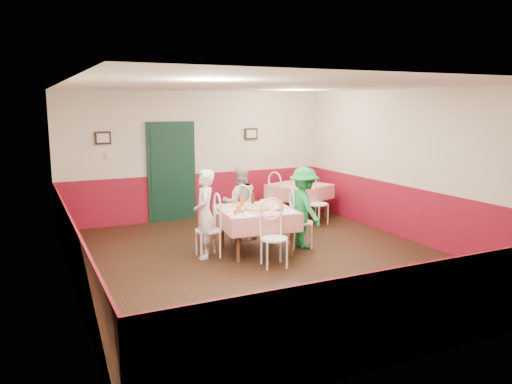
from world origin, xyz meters
name	(u,v)px	position (x,y,z in m)	size (l,w,h in m)	color
floor	(268,260)	(0.00, 0.00, 0.00)	(7.00, 7.00, 0.00)	black
ceiling	(269,86)	(0.00, 0.00, 2.80)	(7.00, 7.00, 0.00)	white
back_wall	(197,156)	(0.00, 3.50, 1.40)	(6.00, 0.10, 2.80)	beige
front_wall	(433,222)	(0.00, -3.50, 1.40)	(6.00, 0.10, 2.80)	beige
left_wall	(68,190)	(-3.00, 0.00, 1.40)	(0.10, 7.00, 2.80)	beige
right_wall	(414,166)	(3.00, 0.00, 1.40)	(0.10, 7.00, 2.80)	beige
wainscot_back	(198,196)	(0.00, 3.48, 0.50)	(6.00, 0.03, 1.00)	maroon
wainscot_front	(427,310)	(0.00, -3.48, 0.50)	(6.00, 0.03, 1.00)	maroon
wainscot_left	(74,254)	(-2.98, 0.00, 0.50)	(0.03, 7.00, 1.00)	maroon
wainscot_right	(410,214)	(2.98, 0.00, 0.50)	(0.03, 7.00, 1.00)	maroon
door	(172,173)	(-0.60, 3.45, 1.05)	(0.96, 0.06, 2.10)	black
picture_left	(103,138)	(-2.00, 3.45, 1.85)	(0.32, 0.03, 0.26)	black
picture_right	(251,134)	(1.30, 3.45, 1.85)	(0.32, 0.03, 0.26)	black
thermostat	(109,155)	(-1.90, 3.45, 1.50)	(0.10, 0.03, 0.10)	white
main_table	(256,231)	(0.04, 0.54, 0.38)	(1.22, 1.22, 0.77)	red
second_table	(299,201)	(2.04, 2.49, 0.38)	(1.12, 1.12, 0.77)	red
chair_left	(208,230)	(-0.81, 0.63, 0.45)	(0.42, 0.42, 0.90)	white
chair_right	(301,222)	(0.88, 0.45, 0.45)	(0.42, 0.42, 0.90)	white
chair_far	(241,216)	(0.13, 1.39, 0.45)	(0.42, 0.42, 0.90)	white
chair_near	(274,239)	(-0.05, -0.30, 0.45)	(0.42, 0.42, 0.90)	white
chair_second_a	(269,201)	(1.29, 2.49, 0.45)	(0.42, 0.42, 0.90)	white
chair_second_b	(317,204)	(2.04, 1.74, 0.45)	(0.42, 0.42, 0.90)	white
pizza	(257,209)	(0.03, 0.49, 0.77)	(0.40, 0.40, 0.03)	#B74723
plate_left	(231,210)	(-0.40, 0.59, 0.77)	(0.25, 0.25, 0.01)	white
plate_right	(280,207)	(0.46, 0.47, 0.77)	(0.25, 0.25, 0.01)	white
plate_far	(249,204)	(0.08, 0.93, 0.77)	(0.25, 0.25, 0.01)	white
glass_a	(239,210)	(-0.38, 0.32, 0.83)	(0.07, 0.07, 0.13)	#BF7219
glass_b	(281,205)	(0.40, 0.31, 0.83)	(0.08, 0.08, 0.14)	#BF7219
glass_c	(242,201)	(-0.05, 0.93, 0.83)	(0.08, 0.08, 0.14)	#BF7219
beer_bottle	(253,198)	(0.15, 0.92, 0.87)	(0.06, 0.06, 0.23)	#381C0A
shaker_a	(242,213)	(-0.40, 0.15, 0.81)	(0.04, 0.04, 0.09)	silver
shaker_b	(244,213)	(-0.39, 0.11, 0.81)	(0.04, 0.04, 0.09)	silver
shaker_c	(235,213)	(-0.48, 0.22, 0.81)	(0.04, 0.04, 0.09)	#B23319
menu_left	(243,215)	(-0.37, 0.18, 0.76)	(0.30, 0.40, 0.00)	white
menu_right	(286,211)	(0.38, 0.12, 0.76)	(0.30, 0.40, 0.00)	white
wallet	(280,210)	(0.31, 0.21, 0.77)	(0.11, 0.09, 0.02)	black
diner_left	(205,214)	(-0.86, 0.64, 0.73)	(0.54, 0.35, 1.47)	gray
diner_far	(240,202)	(0.13, 1.44, 0.70)	(0.68, 0.53, 1.40)	gray
diner_right	(304,208)	(0.93, 0.45, 0.72)	(0.93, 0.53, 1.44)	gray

